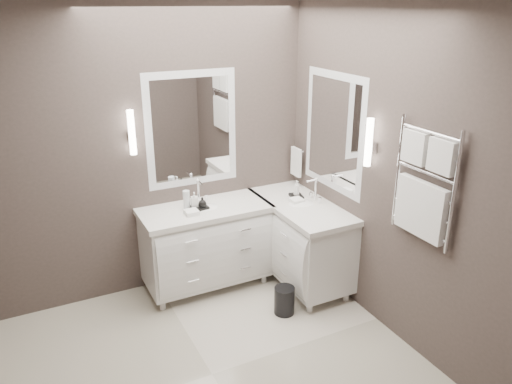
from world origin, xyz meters
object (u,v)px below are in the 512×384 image
towel_ladder (423,189)px  waste_bin (284,300)px  vanity_back (206,242)px  vanity_right (300,237)px

towel_ladder → waste_bin: bearing=127.1°
vanity_back → towel_ladder: bearing=-55.9°
towel_ladder → waste_bin: 1.66m
vanity_right → towel_ladder: 1.60m
vanity_right → waste_bin: vanity_right is taller
vanity_back → vanity_right: size_ratio=1.00×
vanity_back → waste_bin: (0.45, -0.77, -0.35)m
vanity_back → vanity_right: 0.93m
towel_ladder → waste_bin: size_ratio=3.43×
waste_bin → vanity_right: bearing=46.1°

